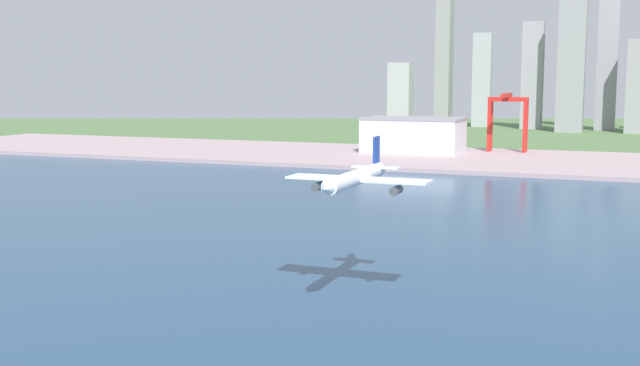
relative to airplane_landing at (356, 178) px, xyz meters
The scene contains 7 objects.
ground_plane 131.01m from the airplane_landing, 97.22° to the left, with size 2400.00×2400.00×0.00m, color #527243.
water_bay 74.49m from the airplane_landing, 103.52° to the left, with size 840.00×360.00×0.15m, color navy.
industrial_pier 318.37m from the airplane_landing, 92.90° to the left, with size 840.00×140.00×2.50m, color #AD959A.
airplane_landing is the anchor object (origin of this frame).
port_crane_red 363.97m from the airplane_landing, 92.73° to the left, with size 25.49×35.55×38.83m.
warehouse_main 347.97m from the airplane_landing, 102.40° to the left, with size 64.05×40.71×22.84m.
distant_skyline 646.25m from the airplane_landing, 90.18° to the left, with size 341.44×71.47×154.91m.
Camera 1 is at (70.70, 11.72, 50.75)m, focal length 43.75 mm.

